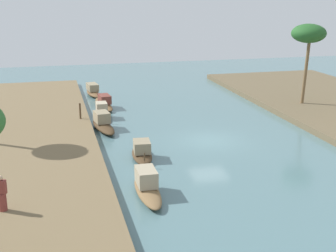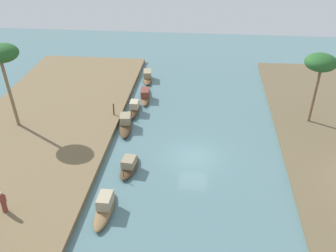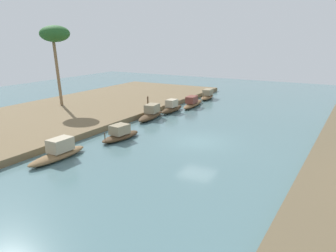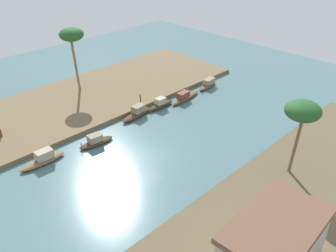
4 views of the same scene
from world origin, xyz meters
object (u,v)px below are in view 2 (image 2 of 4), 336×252
Objects in this scene: sampan_open_hull at (105,207)px; sampan_with_tall_canopy at (134,108)px; mooring_post at (114,109)px; sampan_foreground at (145,95)px; sampan_near_left_bank at (147,77)px; sampan_upstream_small at (125,124)px; palm_tree_right_tall at (321,63)px; person_on_near_bank at (3,203)px; sampan_downstream_large at (129,165)px; palm_tree_left_near at (2,55)px.

sampan_open_hull is 1.12× the size of sampan_with_tall_canopy.
mooring_post is (-13.85, -2.33, 0.61)m from sampan_open_hull.
sampan_near_left_bank is (-5.09, -0.47, 0.04)m from sampan_foreground.
sampan_open_hull is 24.13m from sampan_near_left_bank.
sampan_upstream_small reaches higher than sampan_open_hull.
palm_tree_right_tall is at bearing 68.43° from sampan_foreground.
sampan_upstream_small reaches higher than sampan_foreground.
person_on_near_bank is at bearing -16.35° from mooring_post.
sampan_upstream_small is 3.81× the size of mooring_post.
sampan_downstream_large is 15.00m from palm_tree_left_near.
sampan_foreground is at bearing 89.51° from person_on_near_bank.
sampan_foreground is at bearing 125.68° from palm_tree_left_near.
sampan_downstream_large is at bearing 64.66° from palm_tree_left_near.
sampan_upstream_small is 0.58× the size of palm_tree_left_near.
mooring_post is at bearing 91.74° from person_on_near_bank.
person_on_near_bank reaches higher than sampan_foreground.
palm_tree_right_tall is at bearing 52.85° from sampan_near_left_bank.
sampan_near_left_bank reaches higher than sampan_downstream_large.
palm_tree_left_near reaches higher than person_on_near_bank.
mooring_post is (-1.82, -1.50, 0.61)m from sampan_upstream_small.
sampan_foreground is 3.64m from sampan_with_tall_canopy.
palm_tree_right_tall is at bearing 125.05° from sampan_downstream_large.
sampan_foreground is 4.42× the size of mooring_post.
sampan_foreground is at bearing -105.37° from palm_tree_right_tall.
palm_tree_left_near is (1.08, -10.38, 6.98)m from sampan_upstream_small.
sampan_with_tall_canopy is 1.03× the size of sampan_near_left_bank.
palm_tree_right_tall reaches higher than sampan_open_hull.
sampan_downstream_large is 19.47m from palm_tree_right_tall.
sampan_with_tall_canopy is at bearing 131.45° from mooring_post.
sampan_open_hull is 12.06m from sampan_upstream_small.
sampan_foreground reaches higher than sampan_near_left_bank.
sampan_open_hull is 0.96× the size of sampan_upstream_small.
palm_tree_left_near is (-5.67, -11.98, 7.03)m from sampan_downstream_large.
sampan_with_tall_canopy is (-10.16, -1.30, 0.05)m from sampan_downstream_large.
palm_tree_left_near is at bearing -67.77° from sampan_with_tall_canopy.
sampan_with_tall_canopy is 0.49× the size of palm_tree_left_near.
sampan_with_tall_canopy is at bearing -177.37° from sampan_open_hull.
sampan_open_hull is 3.65× the size of mooring_post.
sampan_upstream_small reaches higher than sampan_downstream_large.
sampan_open_hull is 15.45m from sampan_with_tall_canopy.
sampan_downstream_large is 0.47× the size of palm_tree_left_near.
sampan_foreground is 7.06m from sampan_upstream_small.
palm_tree_left_near is 28.34m from palm_tree_right_tall.
person_on_near_bank is 0.21× the size of palm_tree_left_near.
mooring_post is at bearing -88.35° from palm_tree_right_tall.
sampan_foreground is 1.16× the size of sampan_upstream_small.
palm_tree_left_near is (4.49, -10.68, 6.98)m from sampan_with_tall_canopy.
sampan_with_tall_canopy is (-3.41, 0.30, -0.00)m from sampan_upstream_small.
palm_tree_left_near is (8.09, -11.26, 7.03)m from sampan_foreground.
person_on_near_bank is at bearing -21.08° from sampan_with_tall_canopy.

